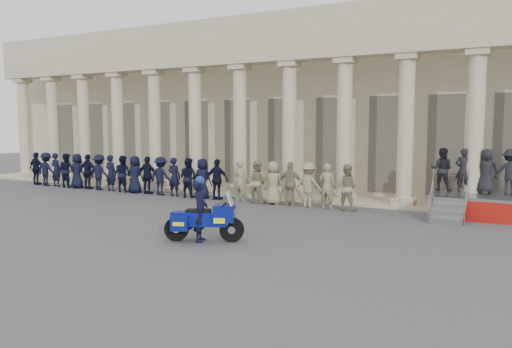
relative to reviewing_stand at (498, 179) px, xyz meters
The scene contains 6 objects.
ground 12.68m from the reviewing_stand, 142.42° to the right, with size 90.00×90.00×0.00m, color #464649.
building 12.62m from the reviewing_stand, 144.75° to the left, with size 40.00×12.50×9.00m.
officer_rank 14.87m from the reviewing_stand, behind, with size 19.44×0.71×1.89m.
reviewing_stand is the anchor object (origin of this frame).
motorcycle 11.31m from the reviewing_stand, 131.24° to the right, with size 2.23×1.43×1.53m.
rider 11.41m from the reviewing_stand, 131.51° to the right, with size 0.68×0.80×1.94m.
Camera 1 is at (10.69, -12.88, 3.43)m, focal length 35.00 mm.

